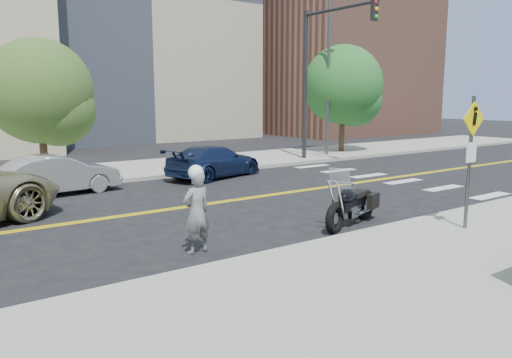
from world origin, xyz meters
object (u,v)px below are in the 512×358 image
at_px(motorcyclist, 197,210).
at_px(motorcycle, 352,195).
at_px(parked_car_silver, 57,175).
at_px(parked_car_blue, 214,161).
at_px(pedestrian_sign, 471,150).

relative_size(motorcyclist, motorcycle, 0.73).
bearing_deg(motorcyclist, parked_car_silver, -91.89).
bearing_deg(motorcyclist, parked_car_blue, -129.62).
height_order(motorcycle, parked_car_blue, motorcycle).
height_order(pedestrian_sign, motorcycle, pedestrian_sign).
relative_size(pedestrian_sign, parked_car_silver, 0.77).
height_order(motorcyclist, parked_car_blue, motorcyclist).
distance_m(parked_car_silver, parked_car_blue, 5.95).
xyz_separation_m(pedestrian_sign, parked_car_silver, (-6.37, 10.42, -1.32)).
distance_m(motorcycle, parked_car_silver, 9.61).
bearing_deg(pedestrian_sign, motorcycle, 125.00).
height_order(motorcycle, parked_car_silver, motorcycle).
xyz_separation_m(parked_car_silver, parked_car_blue, (5.95, 0.09, -0.02)).
bearing_deg(motorcycle, pedestrian_sign, -74.32).
xyz_separation_m(pedestrian_sign, parked_car_blue, (-0.42, 10.51, -1.33)).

